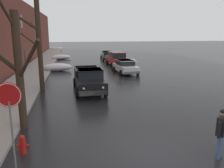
# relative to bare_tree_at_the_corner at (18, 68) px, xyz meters

# --- Properties ---
(ground_plane) EXTENTS (200.00, 200.00, 0.00)m
(ground_plane) POSITION_rel_bare_tree_at_the_corner_xyz_m (4.90, -3.29, -2.75)
(ground_plane) COLOR black
(left_sidewalk_slab) EXTENTS (3.39, 80.00, 0.14)m
(left_sidewalk_slab) POSITION_rel_bare_tree_at_the_corner_xyz_m (-1.81, 14.71, -2.68)
(left_sidewalk_slab) COLOR gray
(left_sidewalk_slab) RESTS_ON ground
(brick_townhouse_facade) EXTENTS (0.63, 80.00, 8.26)m
(brick_townhouse_facade) POSITION_rel_bare_tree_at_the_corner_xyz_m (-4.00, 14.71, 1.38)
(brick_townhouse_facade) COLOR brown
(brick_townhouse_facade) RESTS_ON ground
(snow_bank_near_corner_left) EXTENTS (3.16, 1.31, 0.88)m
(snow_bank_near_corner_left) POSITION_rel_bare_tree_at_the_corner_xyz_m (0.64, 15.85, -2.32)
(snow_bank_near_corner_left) COLOR white
(snow_bank_near_corner_left) RESTS_ON ground
(snow_bank_mid_block_left) EXTENTS (3.09, 1.19, 0.75)m
(snow_bank_mid_block_left) POSITION_rel_bare_tree_at_the_corner_xyz_m (0.47, 27.36, -2.39)
(snow_bank_mid_block_left) COLOR white
(snow_bank_mid_block_left) RESTS_ON ground
(snow_bank_near_corner_right) EXTENTS (1.78, 1.18, 0.85)m
(snow_bank_near_corner_right) POSITION_rel_bare_tree_at_the_corner_xyz_m (9.87, 19.07, -2.35)
(snow_bank_near_corner_right) COLOR white
(snow_bank_near_corner_right) RESTS_ON ground
(bare_tree_at_the_corner) EXTENTS (2.74, 2.67, 5.76)m
(bare_tree_at_the_corner) POSITION_rel_bare_tree_at_the_corner_xyz_m (0.00, 0.00, 0.00)
(bare_tree_at_the_corner) COLOR #382B1E
(bare_tree_at_the_corner) RESTS_ON ground
(bare_tree_second_along_sidewalk) EXTENTS (1.34, 2.23, 6.95)m
(bare_tree_second_along_sidewalk) POSITION_rel_bare_tree_at_the_corner_xyz_m (-0.02, 7.04, 0.82)
(bare_tree_second_along_sidewalk) COLOR #382B1E
(bare_tree_second_along_sidewalk) RESTS_ON ground
(pickup_truck_black_approaching_near_lane) EXTENTS (2.27, 5.38, 1.76)m
(pickup_truck_black_approaching_near_lane) POSITION_rel_bare_tree_at_the_corner_xyz_m (3.45, 6.09, -1.87)
(pickup_truck_black_approaching_near_lane) COLOR black
(pickup_truck_black_approaching_near_lane) RESTS_ON ground
(sedan_white_parked_kerbside_close) EXTENTS (2.23, 4.16, 1.42)m
(sedan_white_parked_kerbside_close) POSITION_rel_bare_tree_at_the_corner_xyz_m (7.79, 13.04, -2.00)
(sedan_white_parked_kerbside_close) COLOR silver
(sedan_white_parked_kerbside_close) RESTS_ON ground
(suv_red_parked_kerbside_mid) EXTENTS (2.27, 4.77, 1.82)m
(suv_red_parked_kerbside_mid) POSITION_rel_bare_tree_at_the_corner_xyz_m (7.91, 18.56, -1.76)
(suv_red_parked_kerbside_mid) COLOR red
(suv_red_parked_kerbside_mid) RESTS_ON ground
(sedan_green_parked_far_down_block) EXTENTS (1.85, 4.14, 1.42)m
(sedan_green_parked_far_down_block) POSITION_rel_bare_tree_at_the_corner_xyz_m (7.64, 24.62, -2.00)
(sedan_green_parked_far_down_block) COLOR #1E5633
(sedan_green_parked_far_down_block) RESTS_ON ground
(pedestrian_with_coffee) EXTENTS (0.56, 0.54, 1.76)m
(pedestrian_with_coffee) POSITION_rel_bare_tree_at_the_corner_xyz_m (7.19, -3.79, -1.72)
(pedestrian_with_coffee) COLOR slate
(pedestrian_with_coffee) RESTS_ON ground
(fire_hydrant) EXTENTS (0.42, 0.22, 0.71)m
(fire_hydrant) POSITION_rel_bare_tree_at_the_corner_xyz_m (0.44, -2.33, -2.40)
(fire_hydrant) COLOR red
(fire_hydrant) RESTS_ON ground
(stop_sign_at_corner) EXTENTS (0.76, 0.09, 2.85)m
(stop_sign_at_corner) POSITION_rel_bare_tree_at_the_corner_xyz_m (0.43, -3.38, -0.54)
(stop_sign_at_corner) COLOR slate
(stop_sign_at_corner) RESTS_ON ground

